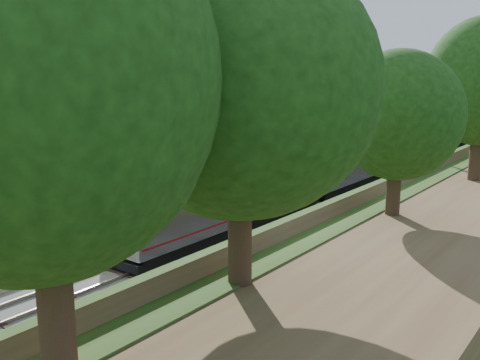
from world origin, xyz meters
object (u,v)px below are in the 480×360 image
Objects in this scene: lamppost_far at (139,195)px; lamppost_mid at (70,217)px; station_building at (239,124)px; signal_platform at (135,172)px; signal_farside at (423,147)px; train at (477,123)px; signal_gantry at (474,110)px.

lamppost_mid is at bearing -88.95° from lamppost_far.
signal_platform is at bearing -65.27° from station_building.
lamppost_mid is 25.30m from signal_farside.
signal_platform is at bearing -92.69° from train.
lamppost_mid reaches higher than train.
signal_gantry reaches higher than lamppost_mid.
signal_gantry reaches higher than train.
lamppost_mid is at bearing -112.41° from signal_farside.
signal_gantry reaches higher than signal_platform.
signal_platform is at bearing -96.24° from signal_gantry.
signal_gantry reaches higher than lamppost_far.
station_building is 1.38× the size of signal_farside.
signal_platform is (11.10, -24.10, -0.14)m from station_building.
station_building reaches higher than train.
signal_platform is at bearing -115.06° from signal_farside.
signal_gantry is 1.35× the size of signal_farside.
lamppost_far is at bearing -65.79° from station_building.
train is 42.66m from signal_farside.
signal_farside reaches higher than signal_platform.
signal_gantry is at bearing 83.76° from signal_platform.
station_building is at bearing 110.72° from lamppost_mid.
train is 21.31× the size of signal_farside.
lamppost_far is at bearing 128.55° from signal_platform.
train is 65.59m from lamppost_mid.
lamppost_mid is 4.64m from lamppost_far.
signal_farside is at bearing -12.91° from station_building.
lamppost_mid is at bearing -96.35° from signal_gantry.
lamppost_mid is 4.27m from signal_platform.
lamppost_far is at bearing -97.05° from signal_gantry.
station_building reaches higher than signal_platform.
signal_farside is (9.62, 23.33, 1.71)m from lamppost_mid.
lamppost_far is (-5.98, -48.33, -2.34)m from signal_gantry.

